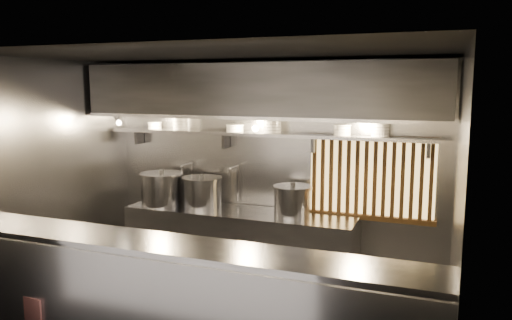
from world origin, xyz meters
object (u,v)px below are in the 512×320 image
Objects in this scene: stock_pot_left at (202,192)px; stock_pot_right at (293,201)px; pendant_bulb at (256,128)px; heat_lamp at (118,118)px; stock_pot_mid at (162,189)px.

stock_pot_right is at bearing -1.36° from stock_pot_left.
stock_pot_left is 1.23× the size of stock_pot_right.
heat_lamp is at bearing -169.00° from pendant_bulb.
stock_pot_left is 0.57m from stock_pot_mid.
stock_pot_right is (1.25, -0.03, -0.01)m from stock_pot_left.
pendant_bulb reaches higher than stock_pot_right.
pendant_bulb is at bearing 4.78° from stock_pot_mid.
stock_pot_left is 0.90× the size of stock_pot_mid.
pendant_bulb is (1.80, 0.35, -0.11)m from heat_lamp.
stock_pot_left is (1.05, 0.33, -0.97)m from heat_lamp.
stock_pot_mid is (0.49, 0.24, -0.95)m from heat_lamp.
stock_pot_mid is at bearing -175.22° from pendant_bulb.
stock_pot_mid is 1.82m from stock_pot_right.
stock_pot_mid is at bearing 26.26° from heat_lamp.
pendant_bulb reaches higher than stock_pot_left.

